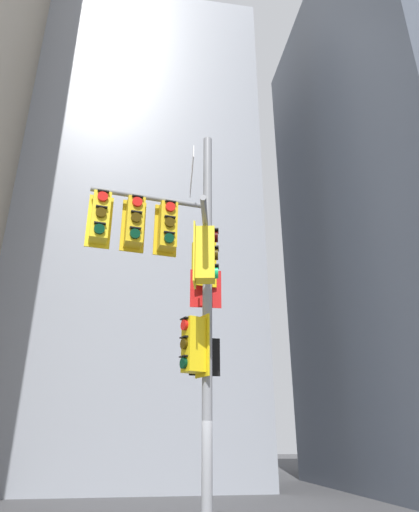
% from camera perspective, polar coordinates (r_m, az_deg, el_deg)
% --- Properties ---
extents(building_mid_block, '(15.95, 15.95, 29.38)m').
position_cam_1_polar(building_mid_block, '(31.05, -11.35, 1.60)').
color(building_mid_block, '#9399A3').
rests_on(building_mid_block, ground).
extents(signal_pole_assembly, '(2.76, 2.84, 8.56)m').
position_cam_1_polar(signal_pole_assembly, '(8.55, -4.06, -2.23)').
color(signal_pole_assembly, gray).
rests_on(signal_pole_assembly, ground).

